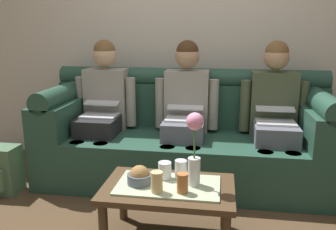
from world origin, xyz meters
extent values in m
cube|color=beige|center=(0.00, 1.70, 1.45)|extent=(6.00, 0.12, 2.90)
cube|color=#234738|center=(0.00, 1.10, 0.21)|extent=(2.46, 0.88, 0.42)
cube|color=#234738|center=(0.00, 1.43, 0.62)|extent=(2.46, 0.22, 0.40)
cylinder|color=#234738|center=(0.00, 1.43, 0.87)|extent=(2.46, 0.18, 0.18)
cube|color=#234738|center=(-1.09, 1.10, 0.56)|extent=(0.28, 0.88, 0.28)
cylinder|color=#234738|center=(-1.09, 1.10, 0.74)|extent=(0.18, 0.88, 0.18)
cube|color=#234738|center=(1.09, 1.10, 0.56)|extent=(0.28, 0.88, 0.28)
cylinder|color=#234738|center=(1.09, 1.10, 0.74)|extent=(0.18, 0.88, 0.18)
cube|color=#232326|center=(-0.74, 1.04, 0.49)|extent=(0.34, 0.40, 0.15)
cylinder|color=#232326|center=(-0.84, 0.78, 0.21)|extent=(0.12, 0.12, 0.42)
cylinder|color=#232326|center=(-0.64, 0.78, 0.21)|extent=(0.12, 0.12, 0.42)
cube|color=gray|center=(-0.74, 1.28, 0.69)|extent=(0.38, 0.22, 0.54)
cylinder|color=gray|center=(-0.98, 1.24, 0.67)|extent=(0.09, 0.09, 0.44)
cylinder|color=gray|center=(-0.51, 1.24, 0.67)|extent=(0.09, 0.09, 0.44)
sphere|color=tan|center=(-0.74, 1.26, 1.08)|extent=(0.21, 0.21, 0.21)
sphere|color=brown|center=(-0.74, 1.26, 1.12)|extent=(0.19, 0.19, 0.19)
cube|color=silver|center=(-0.74, 1.06, 0.58)|extent=(0.31, 0.22, 0.02)
cube|color=silver|center=(-0.74, 1.19, 0.69)|extent=(0.31, 0.21, 0.06)
cube|color=black|center=(-0.74, 1.18, 0.69)|extent=(0.27, 0.18, 0.04)
cube|color=#595B66|center=(0.00, 1.04, 0.49)|extent=(0.34, 0.40, 0.15)
cylinder|color=#595B66|center=(-0.10, 0.78, 0.21)|extent=(0.12, 0.12, 0.42)
cylinder|color=#595B66|center=(0.10, 0.78, 0.21)|extent=(0.12, 0.12, 0.42)
cube|color=gray|center=(0.00, 1.28, 0.69)|extent=(0.38, 0.22, 0.54)
cylinder|color=gray|center=(-0.23, 1.24, 0.67)|extent=(0.09, 0.09, 0.44)
cylinder|color=gray|center=(0.23, 1.24, 0.67)|extent=(0.09, 0.09, 0.44)
sphere|color=tan|center=(0.00, 1.26, 1.08)|extent=(0.21, 0.21, 0.21)
sphere|color=#472D19|center=(0.00, 1.26, 1.12)|extent=(0.19, 0.19, 0.19)
cube|color=silver|center=(0.00, 1.06, 0.58)|extent=(0.31, 0.22, 0.02)
cube|color=silver|center=(0.00, 1.21, 0.68)|extent=(0.31, 0.20, 0.09)
cube|color=black|center=(0.00, 1.20, 0.68)|extent=(0.27, 0.17, 0.07)
cube|color=#595B66|center=(0.74, 1.04, 0.49)|extent=(0.34, 0.40, 0.15)
cylinder|color=#595B66|center=(0.64, 0.78, 0.21)|extent=(0.12, 0.12, 0.42)
cylinder|color=#595B66|center=(0.84, 0.78, 0.21)|extent=(0.12, 0.12, 0.42)
cube|color=#475138|center=(0.74, 1.28, 0.69)|extent=(0.38, 0.22, 0.54)
cylinder|color=#475138|center=(0.51, 1.24, 0.67)|extent=(0.09, 0.09, 0.44)
cylinder|color=#475138|center=(0.98, 1.24, 0.67)|extent=(0.09, 0.09, 0.44)
sphere|color=tan|center=(0.74, 1.26, 1.08)|extent=(0.21, 0.21, 0.21)
sphere|color=brown|center=(0.74, 1.26, 1.12)|extent=(0.19, 0.19, 0.19)
cube|color=silver|center=(0.74, 1.06, 0.58)|extent=(0.31, 0.22, 0.02)
cube|color=silver|center=(0.74, 1.20, 0.69)|extent=(0.31, 0.21, 0.07)
cube|color=black|center=(0.74, 1.19, 0.69)|extent=(0.27, 0.18, 0.05)
cube|color=#47331E|center=(0.00, 0.19, 0.35)|extent=(0.81, 0.51, 0.04)
cube|color=#B2C69E|center=(0.00, 0.19, 0.38)|extent=(0.63, 0.36, 0.01)
cylinder|color=#47331E|center=(-0.35, -0.01, 0.17)|extent=(0.06, 0.06, 0.33)
cylinder|color=#47331E|center=(-0.35, 0.40, 0.17)|extent=(0.06, 0.06, 0.33)
cylinder|color=#47331E|center=(0.35, 0.40, 0.17)|extent=(0.06, 0.06, 0.33)
cylinder|color=silver|center=(0.15, 0.21, 0.47)|extent=(0.08, 0.08, 0.17)
cylinder|color=#3D7538|center=(0.15, 0.21, 0.65)|extent=(0.01, 0.01, 0.19)
sphere|color=pink|center=(0.15, 0.21, 0.78)|extent=(0.10, 0.10, 0.10)
cylinder|color=#4C5666|center=(-0.18, 0.18, 0.41)|extent=(0.15, 0.15, 0.06)
sphere|color=olive|center=(-0.18, 0.18, 0.43)|extent=(0.13, 0.13, 0.13)
cylinder|color=#B26633|center=(0.10, 0.10, 0.44)|extent=(0.07, 0.07, 0.12)
cylinder|color=#DBB77A|center=(-0.05, 0.08, 0.44)|extent=(0.07, 0.07, 0.13)
cylinder|color=silver|center=(0.06, 0.30, 0.44)|extent=(0.08, 0.08, 0.12)
cylinder|color=silver|center=(-0.04, 0.28, 0.44)|extent=(0.08, 0.08, 0.11)
cube|color=#4C6B4C|center=(-1.47, 0.65, 0.20)|extent=(0.32, 0.20, 0.39)
camera|label=1|loc=(0.30, -1.75, 1.30)|focal=37.16mm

